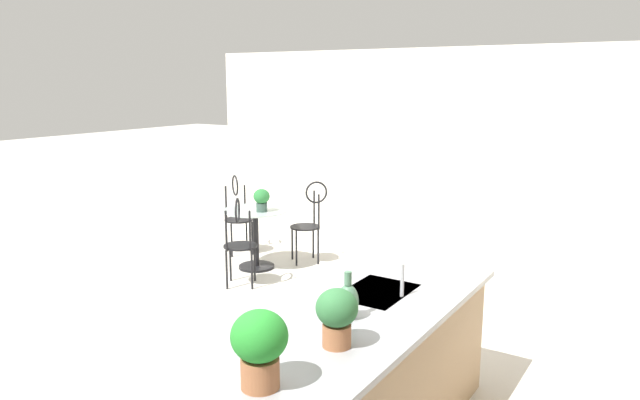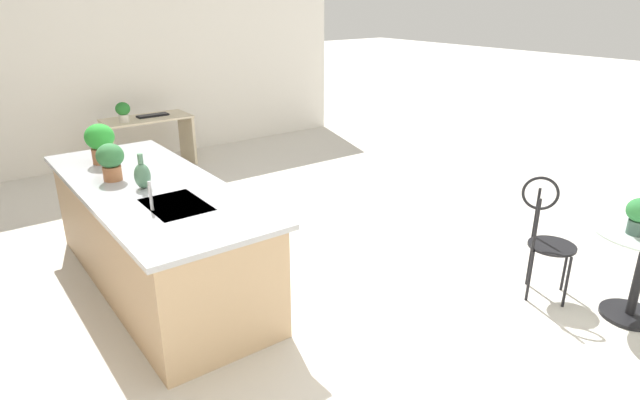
# 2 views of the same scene
# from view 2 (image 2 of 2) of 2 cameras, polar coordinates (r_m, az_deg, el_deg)

# --- Properties ---
(ground_plane) EXTENTS (40.00, 40.00, 0.00)m
(ground_plane) POSITION_cam_2_polar(r_m,az_deg,el_deg) (5.03, -6.22, -7.26)
(ground_plane) COLOR beige
(wall_right) EXTENTS (0.12, 7.80, 2.70)m
(wall_right) POSITION_cam_2_polar(r_m,az_deg,el_deg) (8.47, -21.94, 12.67)
(wall_right) COLOR silver
(wall_right) RESTS_ON ground
(kitchen_island) EXTENTS (2.80, 1.06, 0.92)m
(kitchen_island) POSITION_cam_2_polar(r_m,az_deg,el_deg) (4.77, -17.13, -3.61)
(kitchen_island) COLOR tan
(kitchen_island) RESTS_ON ground
(chair_toward_desk) EXTENTS (0.53, 0.53, 1.04)m
(chair_toward_desk) POSITION_cam_2_polar(r_m,az_deg,el_deg) (4.72, 23.04, -3.20)
(chair_toward_desk) COLOR black
(chair_toward_desk) RESTS_ON ground
(sink_faucet) EXTENTS (0.02, 0.02, 0.22)m
(sink_faucet) POSITION_cam_2_polar(r_m,az_deg,el_deg) (4.02, -17.63, 0.42)
(sink_faucet) COLOR #B2B5BA
(sink_faucet) RESTS_ON kitchen_island
(writing_desk) EXTENTS (0.60, 1.20, 0.74)m
(writing_desk) POSITION_cam_2_polar(r_m,az_deg,el_deg) (8.13, -17.86, 6.79)
(writing_desk) COLOR beige
(writing_desk) RESTS_ON ground
(keyboard) EXTENTS (0.16, 0.44, 0.03)m
(keyboard) POSITION_cam_2_polar(r_m,az_deg,el_deg) (8.12, -17.44, 8.63)
(keyboard) COLOR black
(keyboard) RESTS_ON writing_desk
(potted_plant_on_table) EXTENTS (0.20, 0.20, 0.28)m
(potted_plant_on_table) POSITION_cam_2_polar(r_m,az_deg,el_deg) (4.50, 31.00, -1.29)
(potted_plant_on_table) COLOR #385147
(potted_plant_on_table) RESTS_ON bistro_table
(potted_plant_counter_near) EXTENTS (0.22, 0.22, 0.32)m
(potted_plant_counter_near) POSITION_cam_2_polar(r_m,az_deg,el_deg) (4.77, -21.47, 4.05)
(potted_plant_counter_near) COLOR #9E603D
(potted_plant_counter_near) RESTS_ON kitchen_island
(potted_plant_counter_far) EXTENTS (0.26, 0.26, 0.37)m
(potted_plant_counter_far) POSITION_cam_2_polar(r_m,az_deg,el_deg) (5.30, -22.44, 5.86)
(potted_plant_counter_far) COLOR #9E603D
(potted_plant_counter_far) RESTS_ON kitchen_island
(potted_plant_on_desk) EXTENTS (0.20, 0.20, 0.28)m
(potted_plant_on_desk) POSITION_cam_2_polar(r_m,az_deg,el_deg) (7.83, -20.30, 8.92)
(potted_plant_on_desk) COLOR beige
(potted_plant_on_desk) RESTS_ON writing_desk
(vase_on_counter) EXTENTS (0.13, 0.13, 0.29)m
(vase_on_counter) POSITION_cam_2_polar(r_m,az_deg,el_deg) (4.50, -18.45, 2.54)
(vase_on_counter) COLOR #4C7A5B
(vase_on_counter) RESTS_ON kitchen_island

